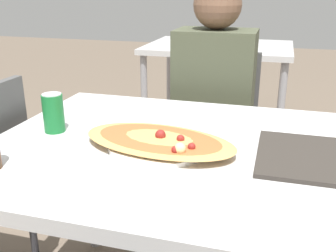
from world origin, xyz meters
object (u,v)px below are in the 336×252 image
(dining_table, at_px, (175,167))
(person_seated, at_px, (214,95))
(pizza_main, at_px, (159,141))
(soda_can, at_px, (53,113))
(chair_far_seated, at_px, (216,130))

(dining_table, distance_m, person_seated, 0.67)
(dining_table, height_order, person_seated, person_seated)
(person_seated, relative_size, pizza_main, 2.45)
(dining_table, relative_size, person_seated, 0.92)
(dining_table, distance_m, soda_can, 0.43)
(chair_far_seated, bearing_deg, soda_can, 62.57)
(soda_can, bearing_deg, person_seated, 58.78)
(soda_can, bearing_deg, chair_far_seated, 62.57)
(dining_table, xyz_separation_m, soda_can, (-0.40, -0.00, 0.14))
(chair_far_seated, height_order, person_seated, person_seated)
(chair_far_seated, bearing_deg, person_seated, 90.00)
(person_seated, bearing_deg, soda_can, 58.78)
(person_seated, bearing_deg, chair_far_seated, -90.00)
(pizza_main, relative_size, soda_can, 3.96)
(person_seated, xyz_separation_m, soda_can, (-0.41, -0.67, 0.09))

